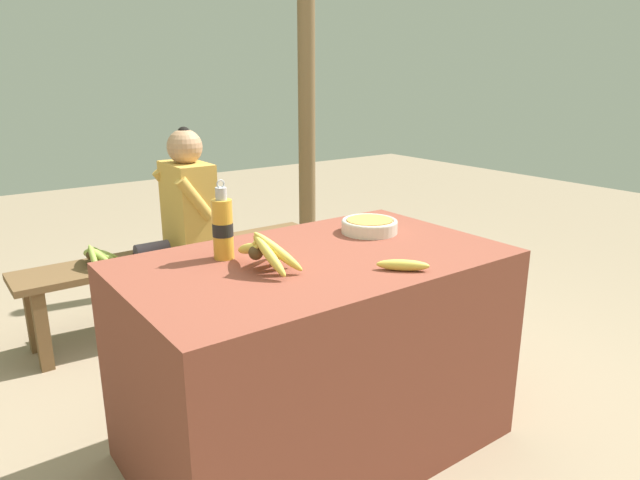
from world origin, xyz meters
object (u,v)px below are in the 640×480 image
(seated_vendor, at_px, (181,214))
(support_post_far, at_px, (307,107))
(serving_bowl, at_px, (369,225))
(loose_banana_front, at_px, (403,265))
(wooden_bench, at_px, (180,262))
(water_bottle, at_px, (223,228))
(banana_bunch_ripe, at_px, (266,250))
(banana_bunch_green, at_px, (97,254))

(seated_vendor, distance_m, support_post_far, 1.34)
(serving_bowl, height_order, loose_banana_front, serving_bowl)
(serving_bowl, relative_size, loose_banana_front, 1.50)
(serving_bowl, distance_m, wooden_bench, 1.35)
(water_bottle, relative_size, loose_banana_front, 1.84)
(serving_bowl, xyz_separation_m, support_post_far, (0.84, 1.65, 0.37))
(serving_bowl, distance_m, support_post_far, 1.89)
(water_bottle, bearing_deg, seated_vendor, 74.38)
(support_post_far, bearing_deg, serving_bowl, -117.06)
(banana_bunch_ripe, bearing_deg, wooden_bench, 79.51)
(serving_bowl, relative_size, banana_bunch_green, 0.73)
(banana_bunch_ripe, xyz_separation_m, loose_banana_front, (0.36, -0.27, -0.05))
(support_post_far, bearing_deg, banana_bunch_green, -165.79)
(banana_bunch_ripe, distance_m, banana_bunch_green, 1.44)
(serving_bowl, relative_size, wooden_bench, 0.13)
(seated_vendor, relative_size, banana_bunch_green, 3.58)
(wooden_bench, xyz_separation_m, support_post_far, (1.16, 0.41, 0.80))
(serving_bowl, bearing_deg, banana_bunch_green, 121.59)
(support_post_far, bearing_deg, seated_vendor, -158.98)
(wooden_bench, bearing_deg, banana_bunch_ripe, -100.49)
(banana_bunch_ripe, distance_m, seated_vendor, 1.39)
(loose_banana_front, xyz_separation_m, wooden_bench, (-0.10, 1.66, -0.42))
(wooden_bench, relative_size, seated_vendor, 1.54)
(loose_banana_front, bearing_deg, water_bottle, 131.76)
(serving_bowl, xyz_separation_m, banana_bunch_green, (-0.76, 1.24, -0.30))
(banana_bunch_green, bearing_deg, support_post_far, 14.21)
(banana_bunch_ripe, distance_m, wooden_bench, 1.49)
(water_bottle, bearing_deg, loose_banana_front, -48.24)
(banana_bunch_ripe, relative_size, wooden_bench, 0.18)
(banana_bunch_ripe, xyz_separation_m, seated_vendor, (0.27, 1.36, -0.19))
(support_post_far, bearing_deg, water_bottle, -132.61)
(banana_bunch_ripe, xyz_separation_m, wooden_bench, (0.26, 1.39, -0.47))
(loose_banana_front, bearing_deg, banana_bunch_green, 108.16)
(water_bottle, distance_m, support_post_far, 2.20)
(water_bottle, distance_m, banana_bunch_green, 1.26)
(serving_bowl, bearing_deg, loose_banana_front, -117.56)
(wooden_bench, bearing_deg, banana_bunch_green, 179.49)
(serving_bowl, distance_m, water_bottle, 0.64)
(seated_vendor, bearing_deg, water_bottle, 75.07)
(banana_bunch_green, bearing_deg, loose_banana_front, -71.84)
(water_bottle, xyz_separation_m, loose_banana_front, (0.41, -0.46, -0.09))
(banana_bunch_green, bearing_deg, seated_vendor, -4.44)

